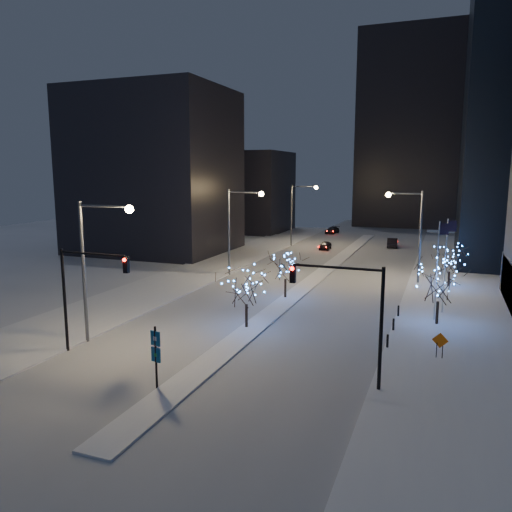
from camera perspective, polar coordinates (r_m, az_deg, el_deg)
The scene contains 25 objects.
ground at distance 31.25m, azimuth -6.42°, elevation -12.98°, with size 160.00×160.00×0.00m, color white.
road at distance 63.19m, azimuth 8.24°, elevation -1.43°, with size 20.00×130.00×0.02m, color #AAAEB9.
median at distance 58.40m, azimuth 7.16°, elevation -2.25°, with size 2.00×80.00×0.15m, color silver.
east_sidewalk at distance 47.14m, azimuth 22.21°, elevation -5.76°, with size 10.00×90.00×0.15m, color silver.
west_sidewalk at distance 54.49m, azimuth -9.92°, elevation -3.17°, with size 8.00×90.00×0.15m, color silver.
filler_west_near at distance 77.56m, azimuth -11.56°, elevation 9.41°, with size 22.00×18.00×24.00m, color black.
filler_west_far at distance 103.46m, azimuth -1.56°, elevation 7.37°, with size 18.00×16.00×16.00m, color black.
horizon_block at distance 118.17m, azimuth 17.71°, elevation 13.51°, with size 24.00×14.00×42.00m, color black.
street_lamp_w_near at distance 35.91m, azimuth -17.92°, elevation 0.36°, with size 4.40×0.56×10.00m.
street_lamp_w_mid at distance 57.39m, azimuth -2.15°, elevation 4.10°, with size 4.40×0.56×10.00m.
street_lamp_w_far at distance 80.92m, azimuth 4.81°, elevation 5.67°, with size 4.40×0.56×10.00m.
street_lamp_east at distance 55.96m, azimuth 17.39°, elevation 3.48°, with size 3.90×0.56×10.00m.
traffic_signal_west at distance 34.39m, azimuth -19.20°, elevation -3.05°, with size 5.26×0.43×7.00m.
traffic_signal_east at distance 27.90m, azimuth 11.01°, elevation -5.56°, with size 5.26×0.43×7.00m.
flagpoles at distance 43.43m, azimuth 20.52°, elevation -0.53°, with size 1.35×2.60×8.00m.
bollards at distance 37.49m, azimuth 15.14°, elevation -8.41°, with size 0.16×12.16×0.90m.
car_near at distance 78.55m, azimuth 7.92°, elevation 1.20°, with size 1.53×3.81×1.30m, color black.
car_mid at distance 83.26m, azimuth 15.31°, elevation 1.49°, with size 1.58×4.54×1.50m, color black.
car_far at distance 99.38m, azimuth 8.71°, elevation 2.92°, with size 1.81×4.46×1.29m, color black.
holiday_tree_median_near at distance 38.08m, azimuth -1.11°, elevation -3.44°, with size 4.70×4.70×4.98m.
holiday_tree_median_far at distance 47.30m, azimuth 3.40°, elevation -1.20°, with size 3.46×3.46×4.45m.
holiday_tree_plaza_near at distance 41.35m, azimuth 20.20°, elevation -2.76°, with size 5.57×5.57×5.31m.
holiday_tree_plaza_far at distance 55.71m, azimuth 21.29°, elevation -0.34°, with size 4.37×4.37×4.45m.
wayfinding_sign at distance 28.45m, azimuth -11.38°, elevation -10.61°, with size 0.65×0.22×3.64m.
construction_sign at distance 34.49m, azimuth 20.29°, elevation -9.28°, with size 1.02×0.17×1.68m.
Camera 1 is at (13.39, -25.59, 11.95)m, focal length 35.00 mm.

